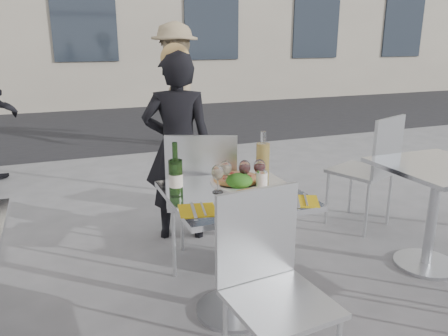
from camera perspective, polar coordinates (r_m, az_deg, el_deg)
name	(u,v)px	position (r m, az deg, el deg)	size (l,w,h in m)	color
ground	(233,311)	(2.74, 1.22, -18.18)	(80.00, 80.00, 0.00)	#606062
street_asphalt	(102,124)	(8.76, -15.65, 5.51)	(24.00, 5.00, 0.00)	black
main_table	(234,228)	(2.48, 1.30, -7.84)	(0.72, 0.72, 0.75)	#B7BABF
side_table_right	(435,195)	(3.32, 25.89, -3.13)	(0.72, 0.72, 0.75)	#B7BABF
chair_far	(203,191)	(2.91, -2.73, -3.08)	(0.60, 0.61, 0.99)	silver
chair_near	(269,275)	(2.01, 5.94, -13.78)	(0.45, 0.47, 0.92)	silver
side_chair_rfar	(373,163)	(3.82, 18.84, 0.61)	(0.58, 0.58, 0.97)	silver
woman_diner	(178,148)	(3.44, -6.04, 2.64)	(0.54, 0.36, 1.49)	black
pedestrian_b	(176,86)	(6.62, -6.27, 10.64)	(1.18, 0.68, 1.82)	#8E7C5C
pizza_near	(260,199)	(2.28, 4.73, -4.01)	(0.31, 0.31, 0.02)	tan
pizza_far	(236,180)	(2.57, 1.61, -1.51)	(0.31, 0.31, 0.03)	white
salad_plate	(239,182)	(2.46, 2.02, -1.86)	(0.22, 0.22, 0.09)	white
wine_bottle	(176,176)	(2.32, -6.32, -1.03)	(0.07, 0.08, 0.29)	#29521E
carafe	(263,160)	(2.60, 5.08, 1.02)	(0.08, 0.08, 0.29)	#D3B75A
sugar_shaker	(262,179)	(2.47, 4.95, -1.42)	(0.06, 0.06, 0.11)	white
wineglass_white_a	(218,173)	(2.37, -0.85, -0.69)	(0.07, 0.07, 0.16)	white
wineglass_white_b	(225,169)	(2.45, 0.19, -0.13)	(0.07, 0.07, 0.16)	white
wineglass_red_a	(245,168)	(2.46, 2.70, -0.04)	(0.07, 0.07, 0.16)	white
wineglass_red_b	(260,167)	(2.49, 4.67, 0.08)	(0.07, 0.07, 0.16)	white
napkin_left	(197,210)	(2.15, -3.50, -5.48)	(0.21, 0.21, 0.01)	gold
napkin_right	(301,201)	(2.31, 9.99, -4.22)	(0.24, 0.24, 0.01)	gold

